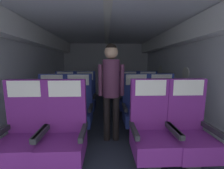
# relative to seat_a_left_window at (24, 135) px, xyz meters

# --- Properties ---
(ground) EXTENTS (3.73, 6.24, 0.02)m
(ground) POSITION_rel_seat_a_left_window_xyz_m (1.03, 1.38, -0.48)
(ground) COLOR #2D3342
(fuselage_shell) EXTENTS (3.61, 5.89, 2.17)m
(fuselage_shell) POSITION_rel_seat_a_left_window_xyz_m (1.03, 1.66, 1.08)
(fuselage_shell) COLOR silver
(fuselage_shell) RESTS_ON ground
(seat_a_left_window) EXTENTS (0.52, 0.50, 1.12)m
(seat_a_left_window) POSITION_rel_seat_a_left_window_xyz_m (0.00, 0.00, 0.00)
(seat_a_left_window) COLOR #38383D
(seat_a_left_window) RESTS_ON ground
(seat_a_left_aisle) EXTENTS (0.52, 0.50, 1.12)m
(seat_a_left_aisle) POSITION_rel_seat_a_left_window_xyz_m (0.49, -0.01, 0.00)
(seat_a_left_aisle) COLOR #38383D
(seat_a_left_aisle) RESTS_ON ground
(seat_a_right_aisle) EXTENTS (0.52, 0.50, 1.12)m
(seat_a_right_aisle) POSITION_rel_seat_a_left_window_xyz_m (2.05, -0.01, 0.00)
(seat_a_right_aisle) COLOR #38383D
(seat_a_right_aisle) RESTS_ON ground
(seat_a_right_window) EXTENTS (0.52, 0.50, 1.12)m
(seat_a_right_window) POSITION_rel_seat_a_left_window_xyz_m (1.56, 0.00, 0.00)
(seat_a_right_window) COLOR #38383D
(seat_a_right_window) RESTS_ON ground
(seat_b_left_window) EXTENTS (0.52, 0.50, 1.12)m
(seat_b_left_window) POSITION_rel_seat_a_left_window_xyz_m (0.01, 0.89, 0.00)
(seat_b_left_window) COLOR #38383D
(seat_b_left_window) RESTS_ON ground
(seat_b_left_aisle) EXTENTS (0.52, 0.50, 1.12)m
(seat_b_left_aisle) POSITION_rel_seat_a_left_window_xyz_m (0.49, 0.91, 0.00)
(seat_b_left_aisle) COLOR #38383D
(seat_b_left_aisle) RESTS_ON ground
(seat_b_right_aisle) EXTENTS (0.52, 0.50, 1.12)m
(seat_b_right_aisle) POSITION_rel_seat_a_left_window_xyz_m (2.06, 0.89, 0.00)
(seat_b_right_aisle) COLOR #38383D
(seat_b_right_aisle) RESTS_ON ground
(seat_b_right_window) EXTENTS (0.52, 0.50, 1.12)m
(seat_b_right_window) POSITION_rel_seat_a_left_window_xyz_m (1.57, 0.90, 0.00)
(seat_b_right_window) COLOR #38383D
(seat_b_right_window) RESTS_ON ground
(seat_c_left_window) EXTENTS (0.52, 0.50, 1.12)m
(seat_c_left_window) POSITION_rel_seat_a_left_window_xyz_m (-0.01, 1.81, 0.00)
(seat_c_left_window) COLOR #38383D
(seat_c_left_window) RESTS_ON ground
(seat_c_left_aisle) EXTENTS (0.52, 0.50, 1.12)m
(seat_c_left_aisle) POSITION_rel_seat_a_left_window_xyz_m (0.48, 1.80, 0.00)
(seat_c_left_aisle) COLOR #38383D
(seat_c_left_aisle) RESTS_ON ground
(seat_c_right_aisle) EXTENTS (0.52, 0.50, 1.12)m
(seat_c_right_aisle) POSITION_rel_seat_a_left_window_xyz_m (2.06, 1.80, 0.00)
(seat_c_right_aisle) COLOR #38383D
(seat_c_right_aisle) RESTS_ON ground
(seat_c_right_window) EXTENTS (0.52, 0.50, 1.12)m
(seat_c_right_window) POSITION_rel_seat_a_left_window_xyz_m (1.57, 1.79, 0.00)
(seat_c_right_window) COLOR #38383D
(seat_c_right_window) RESTS_ON ground
(flight_attendant) EXTENTS (0.43, 0.28, 1.64)m
(flight_attendant) POSITION_rel_seat_a_left_window_xyz_m (1.09, 0.66, 0.54)
(flight_attendant) COLOR black
(flight_attendant) RESTS_ON ground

